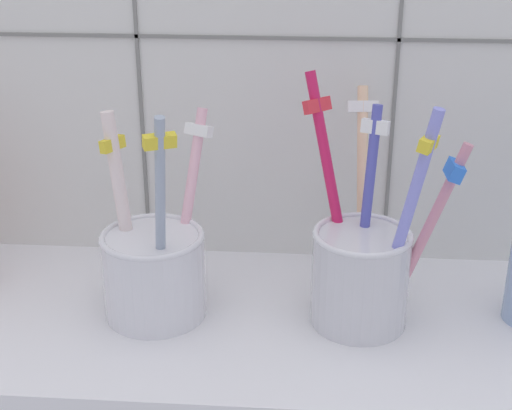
# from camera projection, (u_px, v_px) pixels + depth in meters

# --- Properties ---
(counter_slab) EXTENTS (0.64, 0.22, 0.02)m
(counter_slab) POSITION_uv_depth(u_px,v_px,m) (256.00, 327.00, 0.59)
(counter_slab) COLOR silver
(counter_slab) RESTS_ON ground
(tile_wall_back) EXTENTS (0.64, 0.02, 0.45)m
(tile_wall_back) POSITION_uv_depth(u_px,v_px,m) (267.00, 24.00, 0.61)
(tile_wall_back) COLOR silver
(tile_wall_back) RESTS_ON ground
(toothbrush_cup_left) EXTENTS (0.08, 0.10, 0.17)m
(toothbrush_cup_left) POSITION_uv_depth(u_px,v_px,m) (154.00, 268.00, 0.57)
(toothbrush_cup_left) COLOR silver
(toothbrush_cup_left) RESTS_ON counter_slab
(toothbrush_cup_right) EXTENTS (0.12, 0.13, 0.18)m
(toothbrush_cup_right) POSITION_uv_depth(u_px,v_px,m) (362.00, 267.00, 0.56)
(toothbrush_cup_right) COLOR silver
(toothbrush_cup_right) RESTS_ON counter_slab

